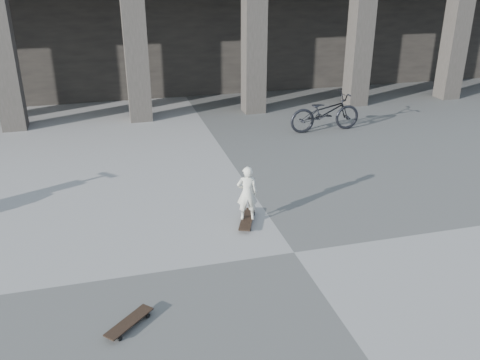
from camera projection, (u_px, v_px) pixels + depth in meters
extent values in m
plane|color=#4E4F4C|center=(294.00, 252.00, 8.39)|extent=(90.00, 90.00, 0.00)
cube|color=black|center=(170.00, 2.00, 19.64)|extent=(28.00, 6.00, 6.00)
cube|color=#2F2D27|center=(4.00, 59.00, 13.88)|extent=(0.65, 0.65, 4.00)
cube|color=#2F2D27|center=(136.00, 53.00, 14.73)|extent=(0.65, 0.65, 4.00)
cube|color=#2F2D27|center=(254.00, 48.00, 15.58)|extent=(0.65, 0.65, 4.00)
cube|color=#2F2D27|center=(360.00, 44.00, 16.42)|extent=(0.65, 0.65, 4.00)
cube|color=#2F2D27|center=(455.00, 40.00, 17.27)|extent=(0.65, 0.65, 4.00)
cube|color=black|center=(247.00, 219.00, 9.33)|extent=(0.53, 0.90, 0.02)
cube|color=#B2B2B7|center=(249.00, 213.00, 9.62)|extent=(0.19, 0.11, 0.03)
cube|color=#B2B2B7|center=(245.00, 229.00, 9.06)|extent=(0.19, 0.11, 0.03)
cylinder|color=black|center=(244.00, 213.00, 9.64)|extent=(0.05, 0.07, 0.07)
cylinder|color=black|center=(254.00, 214.00, 9.62)|extent=(0.05, 0.07, 0.07)
cylinder|color=black|center=(240.00, 229.00, 9.07)|extent=(0.05, 0.07, 0.07)
cylinder|color=black|center=(250.00, 230.00, 9.05)|extent=(0.05, 0.07, 0.07)
cube|color=black|center=(129.00, 322.00, 6.65)|extent=(0.68, 0.66, 0.02)
cube|color=#B2B2B7|center=(143.00, 313.00, 6.87)|extent=(0.15, 0.16, 0.03)
cube|color=#B2B2B7|center=(115.00, 336.00, 6.46)|extent=(0.15, 0.16, 0.03)
cylinder|color=black|center=(138.00, 312.00, 6.92)|extent=(0.07, 0.07, 0.07)
cylinder|color=black|center=(148.00, 316.00, 6.84)|extent=(0.07, 0.07, 0.07)
cylinder|color=black|center=(110.00, 334.00, 6.51)|extent=(0.07, 0.07, 0.07)
cylinder|color=black|center=(120.00, 339.00, 6.42)|extent=(0.07, 0.07, 0.07)
imported|color=beige|center=(247.00, 193.00, 9.12)|extent=(0.41, 0.31, 1.02)
imported|color=black|center=(325.00, 112.00, 14.26)|extent=(2.08, 0.76, 1.09)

